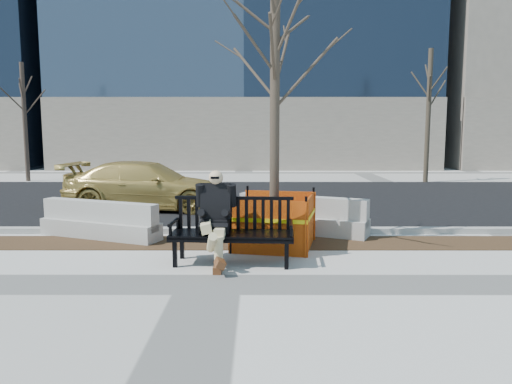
# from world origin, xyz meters

# --- Properties ---
(ground) EXTENTS (120.00, 120.00, 0.00)m
(ground) POSITION_xyz_m (0.00, 0.00, 0.00)
(ground) COLOR beige
(ground) RESTS_ON ground
(mulch_strip) EXTENTS (40.00, 1.20, 0.02)m
(mulch_strip) POSITION_xyz_m (0.00, 2.60, 0.00)
(mulch_strip) COLOR #47301C
(mulch_strip) RESTS_ON ground
(asphalt_street) EXTENTS (60.00, 10.40, 0.01)m
(asphalt_street) POSITION_xyz_m (0.00, 8.80, 0.00)
(asphalt_street) COLOR black
(asphalt_street) RESTS_ON ground
(curb) EXTENTS (60.00, 0.25, 0.12)m
(curb) POSITION_xyz_m (0.00, 3.55, 0.06)
(curb) COLOR #9E9B93
(curb) RESTS_ON ground
(bench) EXTENTS (2.15, 0.88, 1.12)m
(bench) POSITION_xyz_m (0.28, 1.11, 0.00)
(bench) COLOR black
(bench) RESTS_ON ground
(seated_man) EXTENTS (0.73, 1.15, 1.55)m
(seated_man) POSITION_xyz_m (-0.00, 1.18, 0.00)
(seated_man) COLOR black
(seated_man) RESTS_ON ground
(tree_fence) EXTENTS (2.59, 2.59, 5.47)m
(tree_fence) POSITION_xyz_m (1.03, 2.31, 0.00)
(tree_fence) COLOR #D85A0E
(tree_fence) RESTS_ON ground
(sedan) EXTENTS (4.84, 2.36, 1.35)m
(sedan) POSITION_xyz_m (-2.41, 6.81, 0.00)
(sedan) COLOR #B09344
(sedan) RESTS_ON ground
(jersey_barrier_left) EXTENTS (2.74, 1.53, 0.78)m
(jersey_barrier_left) POSITION_xyz_m (-2.58, 3.08, 0.00)
(jersey_barrier_left) COLOR #A7A49C
(jersey_barrier_left) RESTS_ON ground
(jersey_barrier_right) EXTENTS (2.85, 1.74, 0.83)m
(jersey_barrier_right) POSITION_xyz_m (1.68, 3.57, 0.00)
(jersey_barrier_right) COLOR #A6A39B
(jersey_barrier_right) RESTS_ON ground
(far_tree_left) EXTENTS (2.70, 2.70, 5.53)m
(far_tree_left) POSITION_xyz_m (-9.40, 14.46, 0.00)
(far_tree_left) COLOR #46372D
(far_tree_left) RESTS_ON ground
(far_tree_right) EXTENTS (2.30, 2.30, 6.06)m
(far_tree_right) POSITION_xyz_m (7.98, 13.98, 0.00)
(far_tree_right) COLOR #453A2C
(far_tree_right) RESTS_ON ground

